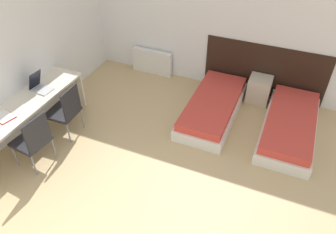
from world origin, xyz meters
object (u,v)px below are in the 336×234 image
nightstand (259,90)px  chair_near_laptop (66,110)px  chair_near_notebook (33,139)px  bed_near_door (289,126)px  bed_near_window (213,107)px  laptop (40,86)px

nightstand → chair_near_laptop: size_ratio=0.54×
chair_near_laptop → chair_near_notebook: same height
bed_near_door → chair_near_notebook: (-3.49, -2.26, 0.35)m
bed_near_window → chair_near_notebook: 3.12m
chair_near_laptop → laptop: bearing=169.6°
laptop → bed_near_window: bearing=32.6°
bed_near_door → nightstand: (-0.69, 0.78, 0.08)m
bed_near_door → chair_near_laptop: size_ratio=2.09×
bed_near_window → laptop: size_ratio=5.50×
bed_near_door → laptop: (-4.01, -1.40, 0.63)m
nightstand → chair_near_laptop: chair_near_laptop is taller
chair_near_laptop → bed_near_window: bearing=32.9°
chair_near_notebook → laptop: laptop is taller
bed_near_window → chair_near_laptop: size_ratio=2.09×
laptop → bed_near_door: bearing=23.9°
bed_near_window → laptop: (-2.64, -1.40, 0.63)m
bed_near_window → laptop: laptop is taller
bed_near_door → chair_near_notebook: size_ratio=2.09×
bed_near_window → nightstand: nightstand is taller
chair_near_laptop → laptop: laptop is taller
bed_near_window → nightstand: size_ratio=3.89×
bed_near_door → bed_near_window: bearing=180.0°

